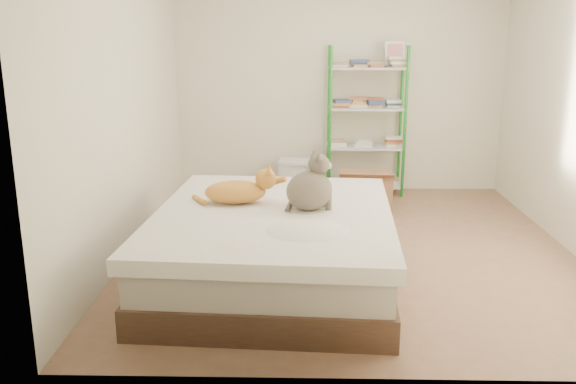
{
  "coord_description": "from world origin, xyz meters",
  "views": [
    {
      "loc": [
        -0.44,
        -5.09,
        1.86
      ],
      "look_at": [
        -0.54,
        -0.43,
        0.62
      ],
      "focal_mm": 38.0,
      "sensor_mm": 36.0,
      "label": 1
    }
  ],
  "objects_px": {
    "grey_cat": "(309,182)",
    "white_bin": "(294,177)",
    "bed": "(274,246)",
    "orange_cat": "(235,189)",
    "cardboard_box": "(365,190)",
    "shelf_unit": "(367,118)"
  },
  "relations": [
    {
      "from": "grey_cat",
      "to": "white_bin",
      "type": "relative_size",
      "value": 1.06
    },
    {
      "from": "bed",
      "to": "orange_cat",
      "type": "bearing_deg",
      "value": 150.88
    },
    {
      "from": "grey_cat",
      "to": "orange_cat",
      "type": "bearing_deg",
      "value": 51.79
    },
    {
      "from": "bed",
      "to": "cardboard_box",
      "type": "bearing_deg",
      "value": 69.24
    },
    {
      "from": "cardboard_box",
      "to": "bed",
      "type": "bearing_deg",
      "value": -110.61
    },
    {
      "from": "cardboard_box",
      "to": "white_bin",
      "type": "xyz_separation_m",
      "value": [
        -0.77,
        0.56,
        0.01
      ]
    },
    {
      "from": "shelf_unit",
      "to": "white_bin",
      "type": "xyz_separation_m",
      "value": [
        -0.83,
        -0.07,
        -0.68
      ]
    },
    {
      "from": "white_bin",
      "to": "orange_cat",
      "type": "bearing_deg",
      "value": -100.31
    },
    {
      "from": "bed",
      "to": "cardboard_box",
      "type": "relative_size",
      "value": 3.9
    },
    {
      "from": "bed",
      "to": "grey_cat",
      "type": "bearing_deg",
      "value": 8.34
    },
    {
      "from": "shelf_unit",
      "to": "bed",
      "type": "bearing_deg",
      "value": -109.95
    },
    {
      "from": "bed",
      "to": "grey_cat",
      "type": "relative_size",
      "value": 5.29
    },
    {
      "from": "grey_cat",
      "to": "white_bin",
      "type": "height_order",
      "value": "grey_cat"
    },
    {
      "from": "shelf_unit",
      "to": "grey_cat",
      "type": "bearing_deg",
      "value": -104.77
    },
    {
      "from": "orange_cat",
      "to": "shelf_unit",
      "type": "distance_m",
      "value": 2.73
    },
    {
      "from": "orange_cat",
      "to": "cardboard_box",
      "type": "xyz_separation_m",
      "value": [
        1.2,
        1.78,
        -0.47
      ]
    },
    {
      "from": "grey_cat",
      "to": "cardboard_box",
      "type": "bearing_deg",
      "value": -39.07
    },
    {
      "from": "shelf_unit",
      "to": "white_bin",
      "type": "bearing_deg",
      "value": -175.13
    },
    {
      "from": "bed",
      "to": "orange_cat",
      "type": "xyz_separation_m",
      "value": [
        -0.31,
        0.2,
        0.39
      ]
    },
    {
      "from": "shelf_unit",
      "to": "white_bin",
      "type": "distance_m",
      "value": 1.07
    },
    {
      "from": "bed",
      "to": "orange_cat",
      "type": "relative_size",
      "value": 4.06
    },
    {
      "from": "orange_cat",
      "to": "white_bin",
      "type": "distance_m",
      "value": 2.43
    }
  ]
}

